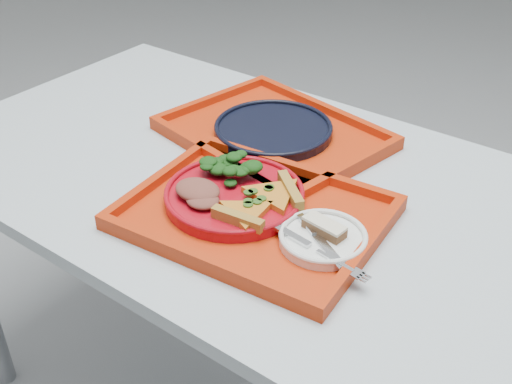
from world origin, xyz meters
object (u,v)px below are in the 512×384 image
Objects in this scene: dinner_plate at (234,197)px; navy_plate at (273,131)px; tray_far at (273,136)px; tray_main at (255,216)px; dessert_bar at (324,227)px.

dinner_plate is 1.00× the size of navy_plate.
navy_plate reaches higher than tray_far.
tray_main is 1.00× the size of tray_far.
dessert_bar reaches higher than dinner_plate.
tray_main and tray_far have the same top height.
tray_main is 1.73× the size of navy_plate.
tray_far is 5.65× the size of dessert_bar.
tray_main is 1.73× the size of dinner_plate.
dessert_bar is at bearing -41.60° from navy_plate.
tray_main is at bearing -168.34° from dessert_bar.
tray_main is at bearing -60.79° from navy_plate.
tray_far is 0.01m from navy_plate.
dinner_plate reaches higher than tray_main.
tray_far is 1.73× the size of navy_plate.
navy_plate reaches higher than tray_main.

